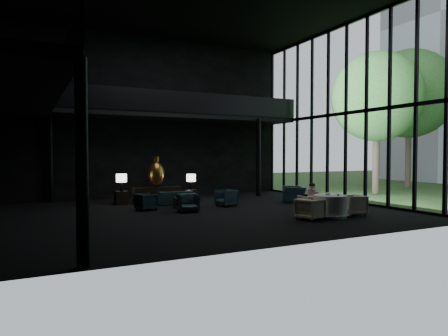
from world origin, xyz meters
name	(u,v)px	position (x,y,z in m)	size (l,w,h in m)	color
floor	(204,212)	(0.00, 0.00, 0.00)	(14.00, 12.00, 0.02)	black
wall_back	(157,118)	(0.00, 6.00, 4.00)	(14.00, 0.04, 8.00)	black
wall_front	(304,77)	(0.00, -6.00, 4.00)	(14.00, 0.04, 8.00)	black
curtain_wall	(346,113)	(6.95, 0.00, 4.00)	(0.20, 12.00, 8.00)	black
mezzanine_left	(24,94)	(-6.00, 0.00, 4.00)	(2.00, 12.00, 0.25)	black
mezzanine_back	(182,117)	(1.00, 5.00, 4.00)	(12.00, 2.00, 0.25)	black
railing_left	(59,77)	(-5.00, 0.00, 4.60)	(0.06, 12.00, 1.00)	black
railing_back	(190,102)	(1.00, 4.00, 4.60)	(12.00, 0.06, 1.00)	black
column_sw	(82,163)	(-5.00, -5.70, 2.00)	(0.24, 0.24, 4.00)	black
column_nw	(50,158)	(-5.00, 5.70, 2.00)	(0.24, 0.24, 4.00)	black
column_ne	(258,157)	(4.80, 4.00, 2.00)	(0.24, 0.24, 4.00)	black
tree_near	(377,97)	(11.00, 2.00, 5.23)	(4.80, 4.80, 7.65)	#382D23
tree_far	(409,94)	(16.00, 4.00, 5.99)	(5.60, 5.60, 8.80)	#382D23
console	(157,195)	(-0.73, 3.59, 0.34)	(2.15, 0.49, 0.68)	black
bronze_urn	(156,174)	(-0.73, 3.72, 1.27)	(0.73, 0.73, 1.36)	#956036
side_table_left	(121,198)	(-2.33, 3.60, 0.29)	(0.52, 0.52, 0.57)	black
table_lamp_left	(121,179)	(-2.33, 3.50, 1.10)	(0.44, 0.44, 0.74)	black
side_table_right	(191,195)	(0.87, 3.51, 0.26)	(0.47, 0.47, 0.52)	black
table_lamp_right	(191,178)	(0.87, 3.52, 1.03)	(0.43, 0.43, 0.72)	black
sofa	(173,196)	(-0.30, 2.65, 0.37)	(1.91, 0.56, 0.75)	#152C32
lounge_armchair_west	(147,202)	(-1.83, 1.36, 0.33)	(0.63, 0.59, 0.65)	#22363D
lounge_armchair_east	(227,197)	(1.46, 1.03, 0.37)	(0.72, 0.68, 0.74)	#19282C
lounge_armchair_south	(188,202)	(-0.57, 0.19, 0.36)	(0.71, 0.66, 0.73)	#233544
window_armchair	(294,191)	(4.81, 0.92, 0.49)	(1.11, 0.72, 0.97)	black
coffee_table	(186,203)	(-0.20, 1.40, 0.20)	(0.89, 0.89, 0.40)	black
dining_table	(330,207)	(3.39, -3.07, 0.33)	(1.29, 1.29, 0.75)	white
dining_chair_north	(310,204)	(3.39, -1.99, 0.34)	(0.65, 0.61, 0.67)	#B0A495
dining_chair_east	(352,204)	(4.37, -3.10, 0.40)	(0.78, 0.73, 0.80)	#C1B59B
dining_chair_west	(310,208)	(2.42, -3.21, 0.39)	(0.76, 0.71, 0.78)	#A09980
child	(312,192)	(3.41, -2.08, 0.78)	(0.31, 0.31, 0.66)	#C97C99
plate_a	(329,195)	(3.29, -3.15, 0.76)	(0.24, 0.24, 0.01)	white
plate_b	(330,194)	(3.64, -2.77, 0.76)	(0.20, 0.20, 0.01)	white
saucer	(340,195)	(3.69, -3.21, 0.76)	(0.15, 0.15, 0.01)	white
coffee_cup	(338,194)	(3.63, -3.22, 0.79)	(0.08, 0.08, 0.06)	white
cereal_bowl	(328,194)	(3.40, -2.95, 0.79)	(0.17, 0.17, 0.09)	white
cream_pot	(338,195)	(3.47, -3.38, 0.79)	(0.07, 0.07, 0.08)	#99999E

